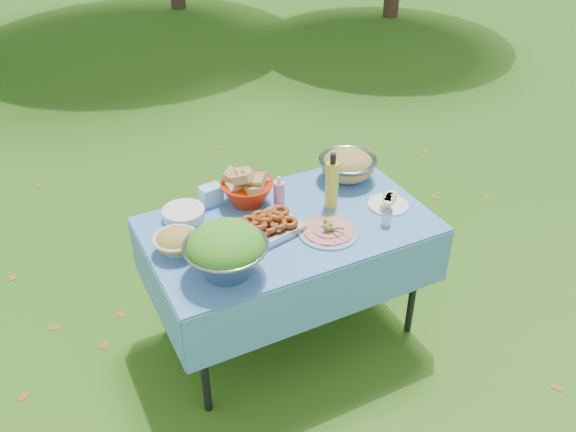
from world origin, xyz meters
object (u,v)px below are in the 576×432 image
(picnic_table, at_px, (288,280))
(charcuterie_platter, at_px, (329,227))
(salad_bowl, at_px, (226,250))
(plate_stack, at_px, (184,214))
(pasta_bowl_steel, at_px, (348,165))
(bread_bowl, at_px, (247,187))
(oil_bottle, at_px, (332,181))

(picnic_table, xyz_separation_m, charcuterie_platter, (0.14, -0.17, 0.42))
(salad_bowl, bearing_deg, plate_stack, 93.66)
(salad_bowl, xyz_separation_m, pasta_bowl_steel, (0.94, 0.48, -0.04))
(salad_bowl, xyz_separation_m, plate_stack, (-0.03, 0.52, -0.10))
(bread_bowl, bearing_deg, picnic_table, -68.84)
(picnic_table, bearing_deg, salad_bowl, -152.39)
(picnic_table, distance_m, charcuterie_platter, 0.47)
(pasta_bowl_steel, bearing_deg, oil_bottle, -137.16)
(plate_stack, relative_size, charcuterie_platter, 0.71)
(salad_bowl, bearing_deg, picnic_table, 27.61)
(bread_bowl, relative_size, pasta_bowl_steel, 0.87)
(bread_bowl, distance_m, oil_bottle, 0.46)
(plate_stack, bearing_deg, oil_bottle, -18.77)
(charcuterie_platter, bearing_deg, oil_bottle, 56.78)
(charcuterie_platter, relative_size, oil_bottle, 0.97)
(oil_bottle, bearing_deg, picnic_table, -171.94)
(bread_bowl, bearing_deg, oil_bottle, -31.81)
(oil_bottle, bearing_deg, charcuterie_platter, -123.22)
(salad_bowl, bearing_deg, pasta_bowl_steel, 27.08)
(salad_bowl, distance_m, oil_bottle, 0.76)
(picnic_table, bearing_deg, bread_bowl, 111.16)
(charcuterie_platter, bearing_deg, pasta_bowl_steel, 48.90)
(bread_bowl, bearing_deg, plate_stack, 177.75)
(oil_bottle, bearing_deg, pasta_bowl_steel, 42.84)
(salad_bowl, bearing_deg, bread_bowl, 57.15)
(plate_stack, xyz_separation_m, charcuterie_platter, (0.61, -0.46, 0.01))
(salad_bowl, height_order, oil_bottle, oil_bottle)
(charcuterie_platter, xyz_separation_m, oil_bottle, (0.13, 0.21, 0.12))
(plate_stack, xyz_separation_m, oil_bottle, (0.74, -0.25, 0.13))
(picnic_table, relative_size, oil_bottle, 4.55)
(pasta_bowl_steel, relative_size, charcuterie_platter, 1.06)
(pasta_bowl_steel, height_order, charcuterie_platter, pasta_bowl_steel)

